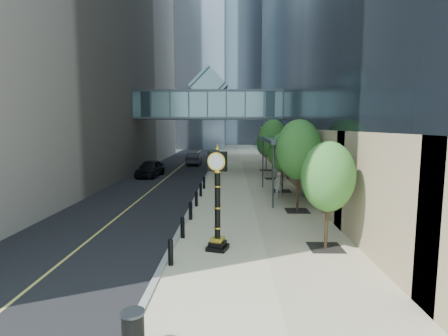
% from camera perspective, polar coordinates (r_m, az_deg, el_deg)
% --- Properties ---
extents(ground, '(320.00, 320.00, 0.00)m').
position_cam_1_polar(ground, '(12.66, 3.24, -17.62)').
color(ground, gray).
rests_on(ground, ground).
extents(road, '(8.00, 180.00, 0.02)m').
position_cam_1_polar(road, '(52.18, -5.99, 1.14)').
color(road, black).
rests_on(road, ground).
extents(sidewalk, '(8.00, 180.00, 0.06)m').
position_cam_1_polar(sidewalk, '(51.79, 2.82, 1.15)').
color(sidewalk, '#BFB693').
rests_on(sidewalk, ground).
extents(curb, '(0.25, 180.00, 0.07)m').
position_cam_1_polar(curb, '(51.83, -1.60, 1.17)').
color(curb, gray).
rests_on(curb, ground).
extents(distant_tower_c, '(22.00, 22.00, 65.00)m').
position_cam_1_polar(distant_tower_c, '(134.41, -1.22, 18.65)').
color(distant_tower_c, '#8B9BAF').
rests_on(distant_tower_c, ground).
extents(skywalk, '(17.00, 4.20, 5.80)m').
position_cam_1_polar(skywalk, '(39.66, -2.51, 10.49)').
color(skywalk, '#466870').
rests_on(skywalk, ground).
extents(entrance_canopy, '(3.00, 8.00, 4.38)m').
position_cam_1_polar(entrance_canopy, '(25.82, 9.99, 4.48)').
color(entrance_canopy, '#383F44').
rests_on(entrance_canopy, ground).
extents(bollard_row, '(0.20, 16.20, 0.90)m').
position_cam_1_polar(bollard_row, '(21.17, -4.97, -6.04)').
color(bollard_row, black).
rests_on(bollard_row, sidewalk).
extents(street_trees, '(2.82, 28.23, 5.80)m').
position_cam_1_polar(street_trees, '(28.11, 9.51, 3.42)').
color(street_trees, black).
rests_on(street_trees, sidewalk).
extents(street_clock, '(1.01, 1.01, 4.34)m').
position_cam_1_polar(street_clock, '(14.59, -1.06, -6.21)').
color(street_clock, black).
rests_on(street_clock, sidewalk).
extents(trash_bin, '(0.59, 0.59, 0.90)m').
position_cam_1_polar(trash_bin, '(9.17, -14.61, -24.51)').
color(trash_bin, black).
rests_on(trash_bin, sidewalk).
extents(pedestrian, '(0.78, 0.64, 1.83)m').
position_cam_1_polar(pedestrian, '(26.02, 8.90, -2.62)').
color(pedestrian, '#AEAA9F').
rests_on(pedestrian, sidewalk).
extents(car_near, '(2.42, 5.15, 1.71)m').
position_cam_1_polar(car_near, '(36.77, -11.94, -0.05)').
color(car_near, black).
rests_on(car_near, road).
extents(car_far, '(1.74, 4.98, 1.64)m').
position_cam_1_polar(car_far, '(47.07, -4.90, 1.54)').
color(car_far, black).
rests_on(car_far, road).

